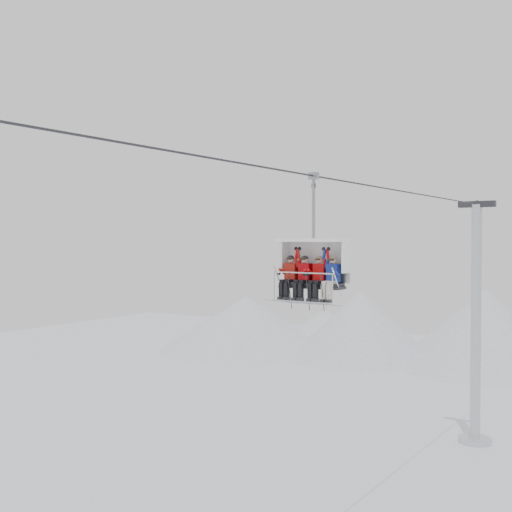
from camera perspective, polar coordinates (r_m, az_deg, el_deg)
The scene contains 7 objects.
lift_tower_right at distance 37.95m, azimuth 18.95°, elevation -7.04°, with size 2.00×1.80×13.48m.
haul_cable at distance 17.32m, azimuth 0.00°, elevation 8.02°, with size 0.06×0.06×50.00m, color #2E2D33.
chairlift_carrier at distance 20.06m, azimuth 5.29°, elevation -0.50°, with size 2.21×1.17×3.98m.
skier_far_left at distance 20.20m, azimuth 2.97°, elevation -1.79°, with size 0.38×1.69×1.53m.
skier_center_left at distance 19.94m, azimuth 4.22°, elevation -1.83°, with size 0.38×1.69×1.53m.
skier_center_right at distance 19.69m, azimuth 5.52°, elevation -1.88°, with size 0.38×1.69×1.53m.
skier_far_right at distance 19.48m, azimuth 6.72°, elevation -1.92°, with size 0.38×1.69×1.53m.
Camera 1 is at (9.56, -14.30, 11.31)m, focal length 45.00 mm.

